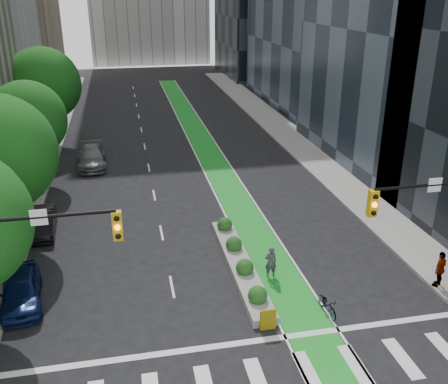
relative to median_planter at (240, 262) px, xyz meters
name	(u,v)px	position (x,y,z in m)	size (l,w,h in m)	color
ground	(251,362)	(-1.20, -7.04, -0.37)	(160.00, 160.00, 0.00)	black
sidewalk_left	(32,170)	(-13.00, 17.96, -0.30)	(3.60, 90.00, 0.15)	gray
sidewalk_right	(309,152)	(10.60, 17.96, -0.30)	(3.60, 90.00, 0.15)	gray
bike_lane_paint	(203,143)	(1.80, 22.96, -0.37)	(2.20, 70.00, 0.01)	#1A9427
tree_midfar	(27,120)	(-12.20, 14.96, 4.57)	(5.60, 5.60, 7.76)	black
tree_far	(44,85)	(-12.20, 24.96, 5.32)	(6.60, 6.60, 9.00)	black
signal_left	(0,276)	(-9.90, -6.57, 4.41)	(6.14, 0.51, 7.20)	black
median_planter	(240,262)	(0.00, 0.00, 0.00)	(1.20, 10.26, 1.10)	gray
bicycle	(327,305)	(3.00, -4.57, 0.06)	(0.58, 1.66, 0.87)	gray
cyclist	(271,262)	(1.34, -1.09, 0.47)	(0.62, 0.40, 1.69)	#3D3843
parked_car_left_near	(21,289)	(-10.70, -1.02, 0.38)	(1.78, 4.43, 1.51)	#0C1A4A
parked_car_left_mid	(42,222)	(-10.70, 6.46, 0.32)	(1.46, 4.20, 1.38)	black
parked_car_left_far	(92,157)	(-8.24, 18.32, 0.41)	(2.19, 5.39, 1.57)	slate
pedestrian_far	(440,269)	(9.10, -3.77, 0.71)	(1.10, 0.46, 1.87)	gray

